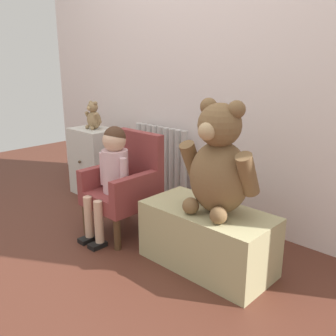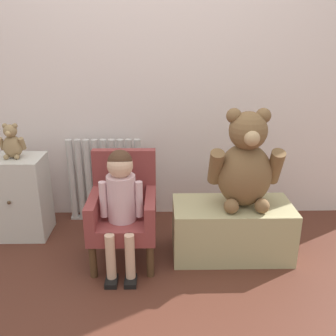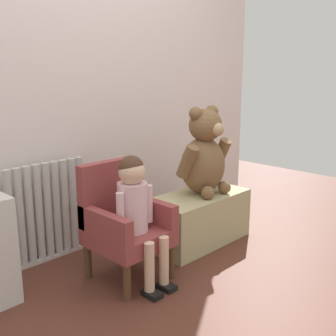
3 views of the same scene
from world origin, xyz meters
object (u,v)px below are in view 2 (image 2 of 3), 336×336
(large_teddy_bear, at_px, (245,164))
(small_teddy_bear, at_px, (12,143))
(radiator, at_px, (105,181))
(small_dresser, at_px, (18,197))
(child_figure, at_px, (121,194))
(child_armchair, at_px, (124,208))
(low_bench, at_px, (232,229))

(large_teddy_bear, distance_m, small_teddy_bear, 1.52)
(radiator, xyz_separation_m, small_dresser, (-0.58, -0.23, -0.03))
(child_figure, bearing_deg, small_dresser, 152.31)
(small_teddy_bear, bearing_deg, child_armchair, -21.25)
(radiator, relative_size, low_bench, 0.85)
(small_dresser, relative_size, large_teddy_bear, 0.95)
(radiator, relative_size, large_teddy_bear, 1.04)
(child_armchair, relative_size, small_teddy_bear, 2.91)
(low_bench, relative_size, small_teddy_bear, 3.22)
(low_bench, bearing_deg, small_teddy_bear, 168.97)
(small_teddy_bear, bearing_deg, radiator, 21.85)
(child_figure, bearing_deg, large_teddy_bear, 9.61)
(child_figure, height_order, small_teddy_bear, small_teddy_bear)
(radiator, bearing_deg, child_figure, -73.40)
(small_dresser, height_order, child_figure, child_figure)
(low_bench, bearing_deg, small_dresser, 169.14)
(radiator, relative_size, small_teddy_bear, 2.73)
(child_figure, bearing_deg, low_bench, 10.17)
(child_figure, distance_m, low_bench, 0.76)
(child_armchair, height_order, small_teddy_bear, small_teddy_bear)
(small_dresser, bearing_deg, child_armchair, -20.77)
(large_teddy_bear, height_order, small_teddy_bear, large_teddy_bear)
(low_bench, distance_m, small_teddy_bear, 1.55)
(low_bench, relative_size, large_teddy_bear, 1.23)
(radiator, height_order, child_armchair, child_armchair)
(small_dresser, distance_m, child_figure, 0.88)
(child_armchair, distance_m, low_bench, 0.70)
(child_armchair, bearing_deg, child_figure, -90.00)
(child_figure, xyz_separation_m, low_bench, (0.68, 0.12, -0.31))
(child_armchair, bearing_deg, small_teddy_bear, 158.75)
(low_bench, bearing_deg, radiator, 149.92)
(small_dresser, height_order, child_armchair, child_armchair)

